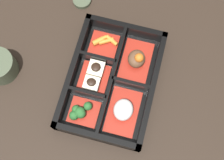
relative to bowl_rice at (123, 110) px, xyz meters
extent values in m
plane|color=black|center=(-0.07, -0.05, -0.03)|extent=(3.00, 3.00, 0.00)
cube|color=black|center=(-0.07, -0.05, -0.02)|extent=(0.31, 0.22, 0.01)
cube|color=black|center=(-0.07, -0.15, 0.00)|extent=(0.31, 0.01, 0.05)
cube|color=black|center=(-0.07, 0.06, 0.00)|extent=(0.31, 0.01, 0.05)
cube|color=black|center=(-0.22, -0.05, 0.00)|extent=(0.01, 0.22, 0.05)
cube|color=black|center=(0.08, -0.05, 0.00)|extent=(0.01, 0.22, 0.05)
cube|color=black|center=(-0.07, -0.05, 0.00)|extent=(0.29, 0.01, 0.05)
cube|color=black|center=(-0.12, -0.10, 0.00)|extent=(0.01, 0.10, 0.05)
cube|color=black|center=(-0.02, -0.10, 0.00)|extent=(0.01, 0.10, 0.05)
cube|color=black|center=(-0.07, 0.00, 0.00)|extent=(0.01, 0.10, 0.05)
cube|color=maroon|center=(-0.14, 0.00, -0.02)|extent=(0.12, 0.08, 0.01)
ellipsoid|color=brown|center=(-0.14, 0.00, 0.00)|extent=(0.05, 0.05, 0.03)
sphere|color=#D1661E|center=(-0.14, 0.01, 0.02)|extent=(0.02, 0.02, 0.02)
cube|color=maroon|center=(0.00, 0.00, -0.02)|extent=(0.12, 0.08, 0.01)
ellipsoid|color=silver|center=(0.00, 0.00, 0.01)|extent=(0.06, 0.05, 0.04)
cube|color=maroon|center=(-0.16, -0.10, -0.02)|extent=(0.08, 0.07, 0.01)
cylinder|color=orange|center=(-0.17, -0.11, -0.01)|extent=(0.03, 0.03, 0.01)
cylinder|color=orange|center=(-0.17, -0.11, -0.01)|extent=(0.03, 0.04, 0.01)
cylinder|color=orange|center=(-0.17, -0.09, -0.01)|extent=(0.03, 0.04, 0.01)
cylinder|color=orange|center=(-0.18, -0.08, -0.01)|extent=(0.03, 0.04, 0.01)
cube|color=maroon|center=(-0.07, -0.10, -0.02)|extent=(0.08, 0.07, 0.01)
cube|color=beige|center=(-0.09, -0.10, 0.00)|extent=(0.04, 0.04, 0.02)
ellipsoid|color=black|center=(-0.09, -0.10, 0.01)|extent=(0.02, 0.02, 0.01)
cube|color=beige|center=(-0.05, -0.10, 0.00)|extent=(0.04, 0.04, 0.02)
ellipsoid|color=black|center=(-0.05, -0.10, 0.01)|extent=(0.02, 0.02, 0.01)
cube|color=maroon|center=(0.03, -0.10, -0.02)|extent=(0.07, 0.07, 0.01)
sphere|color=#265B28|center=(0.04, -0.12, 0.00)|extent=(0.02, 0.02, 0.02)
sphere|color=#265B28|center=(0.03, -0.10, 0.00)|extent=(0.03, 0.03, 0.03)
sphere|color=#265B28|center=(0.01, -0.09, 0.00)|extent=(0.02, 0.02, 0.02)
sphere|color=#265B28|center=(0.03, -0.11, 0.00)|extent=(0.02, 0.02, 0.02)
sphere|color=#265B28|center=(0.03, -0.10, 0.00)|extent=(0.03, 0.03, 0.03)
cylinder|color=#424C38|center=(-0.29, -0.19, -0.02)|extent=(0.05, 0.05, 0.01)
cylinder|color=black|center=(-0.29, -0.19, -0.02)|extent=(0.04, 0.04, 0.00)
camera|label=1|loc=(0.16, 0.01, 0.76)|focal=50.00mm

